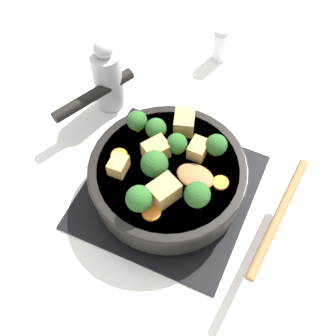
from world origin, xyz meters
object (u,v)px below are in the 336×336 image
(skillet_pan, at_px, (167,175))
(salt_shaker, at_px, (220,44))
(wooden_spoon, at_px, (242,200))
(pepper_mill, at_px, (108,77))

(skillet_pan, distance_m, salt_shaker, 0.37)
(skillet_pan, bearing_deg, wooden_spoon, 85.11)
(salt_shaker, bearing_deg, pepper_mill, -36.40)
(skillet_pan, height_order, wooden_spoon, wooden_spoon)
(salt_shaker, bearing_deg, skillet_pan, 5.59)
(skillet_pan, bearing_deg, pepper_mill, -126.84)
(salt_shaker, bearing_deg, wooden_spoon, 25.02)
(wooden_spoon, height_order, salt_shaker, wooden_spoon)
(wooden_spoon, relative_size, pepper_mill, 1.37)
(skillet_pan, xyz_separation_m, pepper_mill, (-0.15, -0.20, 0.02))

